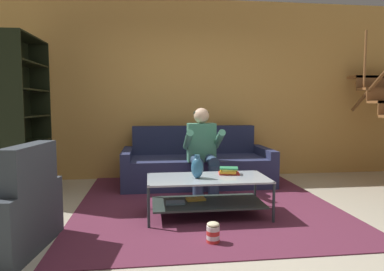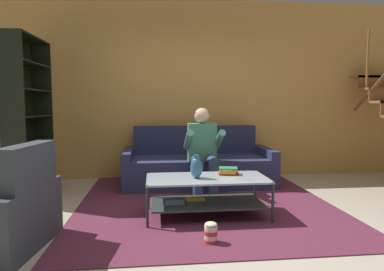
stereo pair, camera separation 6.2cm
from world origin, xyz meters
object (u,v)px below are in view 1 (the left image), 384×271
couch (197,166)px  vase (197,167)px  person_seated_center (203,147)px  popcorn_tub (213,233)px  coffee_table (207,190)px  bookshelf (23,128)px  book_stack (229,171)px

couch → vase: size_ratio=8.83×
person_seated_center → couch: bearing=90.0°
vase → popcorn_tub: (0.04, -0.70, -0.45)m
coffee_table → popcorn_tub: 0.76m
popcorn_tub → coffee_table: bearing=84.7°
vase → bookshelf: (-2.16, 1.24, 0.36)m
book_stack → vase: bearing=-156.8°
coffee_table → popcorn_tub: (-0.07, -0.73, -0.19)m
book_stack → popcorn_tub: bearing=-111.4°
vase → bookshelf: bearing=150.1°
bookshelf → person_seated_center: bearing=-6.6°
vase → bookshelf: size_ratio=0.12×
couch → popcorn_tub: couch is taller
person_seated_center → vase: 0.99m
vase → person_seated_center: bearing=77.7°
couch → coffee_table: couch is taller
couch → person_seated_center: bearing=-90.0°
bookshelf → popcorn_tub: (2.20, -1.94, -0.80)m
bookshelf → couch: bearing=7.0°
couch → bookshelf: bearing=-173.0°
person_seated_center → popcorn_tub: bearing=-95.9°
book_stack → bookshelf: bearing=157.0°
bookshelf → popcorn_tub: size_ratio=11.05×
couch → person_seated_center: 0.66m
person_seated_center → vase: person_seated_center is taller
book_stack → popcorn_tub: book_stack is taller
couch → book_stack: bearing=-83.1°
couch → bookshelf: (-2.37, -0.29, 0.61)m
person_seated_center → popcorn_tub: 1.76m
coffee_table → book_stack: bearing=26.7°
popcorn_tub → couch: bearing=85.6°
coffee_table → vase: (-0.11, -0.03, 0.26)m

